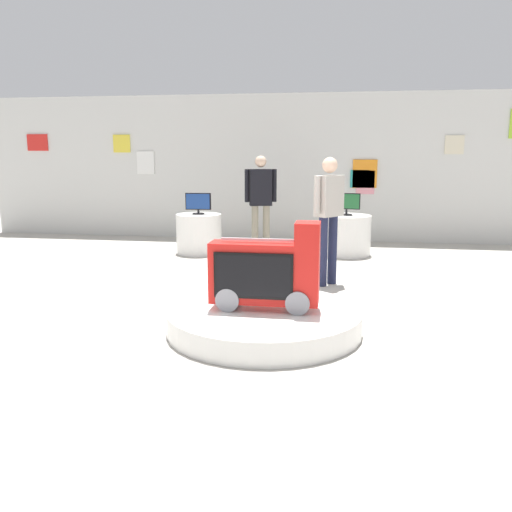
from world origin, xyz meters
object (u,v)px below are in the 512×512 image
(novelty_firetruck_tv, at_px, (266,275))
(tv_on_center_rear, at_px, (198,203))
(shopper_browsing_near_truck, at_px, (329,211))
(display_pedestal_left_rear, at_px, (346,235))
(display_pedestal_center_rear, at_px, (199,234))
(main_display_pedestal, at_px, (264,320))
(tv_on_left_rear, at_px, (347,203))
(shopper_browsing_rear, at_px, (261,196))

(novelty_firetruck_tv, relative_size, tv_on_center_rear, 2.35)
(shopper_browsing_near_truck, bearing_deg, novelty_firetruck_tv, -104.96)
(display_pedestal_left_rear, distance_m, display_pedestal_center_rear, 2.55)
(main_display_pedestal, relative_size, tv_on_left_rear, 4.20)
(tv_on_left_rear, distance_m, shopper_browsing_rear, 1.49)
(display_pedestal_left_rear, relative_size, display_pedestal_center_rear, 1.08)
(main_display_pedestal, height_order, tv_on_left_rear, tv_on_left_rear)
(main_display_pedestal, xyz_separation_m, shopper_browsing_near_truck, (0.56, 2.01, 0.87))
(display_pedestal_center_rear, distance_m, shopper_browsing_rear, 1.26)
(tv_on_left_rear, relative_size, shopper_browsing_near_truck, 0.27)
(tv_on_center_rear, xyz_separation_m, shopper_browsing_near_truck, (2.28, -1.99, 0.11))
(display_pedestal_left_rear, height_order, display_pedestal_center_rear, same)
(tv_on_center_rear, bearing_deg, novelty_firetruck_tv, -66.47)
(main_display_pedestal, relative_size, display_pedestal_center_rear, 2.41)
(novelty_firetruck_tv, distance_m, display_pedestal_center_rear, 4.38)
(novelty_firetruck_tv, height_order, tv_on_center_rear, novelty_firetruck_tv)
(display_pedestal_center_rear, bearing_deg, main_display_pedestal, -66.70)
(main_display_pedestal, bearing_deg, novelty_firetruck_tv, -18.99)
(tv_on_center_rear, bearing_deg, shopper_browsing_rear, 14.16)
(novelty_firetruck_tv, height_order, display_pedestal_left_rear, novelty_firetruck_tv)
(tv_on_left_rear, height_order, shopper_browsing_rear, shopper_browsing_rear)
(display_pedestal_center_rear, bearing_deg, shopper_browsing_near_truck, -41.14)
(display_pedestal_left_rear, relative_size, shopper_browsing_near_truck, 0.51)
(shopper_browsing_near_truck, height_order, shopper_browsing_rear, shopper_browsing_rear)
(main_display_pedestal, bearing_deg, tv_on_center_rear, 113.33)
(main_display_pedestal, height_order, tv_on_center_rear, tv_on_center_rear)
(display_pedestal_left_rear, height_order, shopper_browsing_near_truck, shopper_browsing_near_truck)
(display_pedestal_center_rear, bearing_deg, tv_on_left_rear, 5.09)
(novelty_firetruck_tv, height_order, shopper_browsing_near_truck, shopper_browsing_near_truck)
(tv_on_left_rear, xyz_separation_m, shopper_browsing_rear, (-1.49, 0.04, 0.09))
(tv_on_center_rear, distance_m, shopper_browsing_near_truck, 3.03)
(main_display_pedestal, height_order, shopper_browsing_near_truck, shopper_browsing_near_truck)
(display_pedestal_center_rear, bearing_deg, shopper_browsing_rear, 13.95)
(novelty_firetruck_tv, bearing_deg, shopper_browsing_near_truck, 75.04)
(tv_on_left_rear, xyz_separation_m, shopper_browsing_near_truck, (-0.26, -2.22, 0.09))
(display_pedestal_center_rear, distance_m, tv_on_center_rear, 0.54)
(tv_on_center_rear, relative_size, shopper_browsing_near_truck, 0.27)
(novelty_firetruck_tv, height_order, shopper_browsing_rear, shopper_browsing_rear)
(novelty_firetruck_tv, relative_size, shopper_browsing_near_truck, 0.63)
(display_pedestal_left_rear, relative_size, shopper_browsing_rear, 0.51)
(display_pedestal_left_rear, bearing_deg, novelty_firetruck_tv, -100.62)
(main_display_pedestal, relative_size, shopper_browsing_rear, 1.12)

